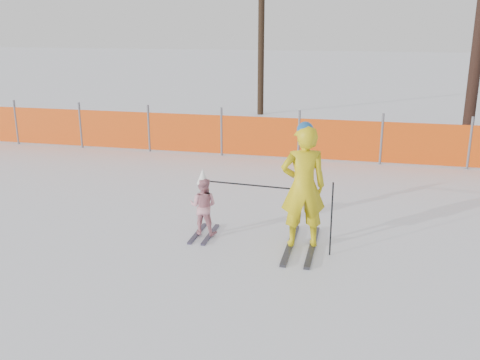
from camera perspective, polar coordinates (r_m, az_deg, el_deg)
name	(u,v)px	position (r m, az deg, el deg)	size (l,w,h in m)	color
ground	(232,253)	(8.12, -0.81, -7.77)	(120.00, 120.00, 0.00)	white
adult	(303,186)	(8.03, 6.76, -0.69)	(0.78, 1.57, 1.96)	black
child	(203,205)	(8.61, -3.94, -2.70)	(0.47, 0.87, 1.12)	black
ski_poles	(287,200)	(8.07, 5.01, -2.16)	(1.95, 0.34, 1.13)	black
safety_fence	(171,132)	(14.26, -7.41, 5.11)	(17.36, 0.06, 1.25)	#595960
tree_trunks	(443,27)	(17.79, 20.87, 14.97)	(10.25, 3.50, 7.10)	black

